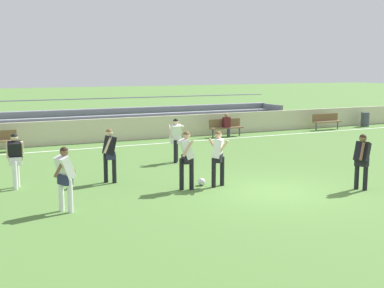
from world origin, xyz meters
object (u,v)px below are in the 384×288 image
object	(u,v)px
player_white_trailing_run	(187,155)
player_white_overlapping	(65,174)
player_white_wide_right	(218,154)
player_dark_pressing_high	(110,151)
spectator_seated	(227,123)
player_white_challenging	(176,137)
player_dark_on_ball	(15,156)
bench_near_wall_gap	(326,120)
trash_bin	(365,119)
soccer_ball	(202,182)
player_dark_deep_cover	(362,157)
bench_near_bin	(226,126)
bleacher_stand	(142,120)

from	to	relation	value
player_white_trailing_run	player_white_overlapping	xyz separation A→B (m)	(-3.63, -0.75, -0.06)
player_white_wide_right	player_dark_pressing_high	world-z (taller)	player_dark_pressing_high
spectator_seated	player_dark_pressing_high	size ratio (longest dim) A/B	0.73
player_white_challenging	player_dark_on_ball	world-z (taller)	player_white_challenging
bench_near_wall_gap	trash_bin	xyz separation A→B (m)	(3.16, 0.21, -0.12)
player_white_trailing_run	soccer_ball	xyz separation A→B (m)	(0.63, 0.27, -0.91)
player_white_wide_right	soccer_ball	size ratio (longest dim) A/B	7.54
player_white_trailing_run	player_white_challenging	xyz separation A→B (m)	(1.52, 4.06, -0.05)
player_white_challenging	player_dark_pressing_high	bearing A→B (deg)	-145.63
player_white_challenging	player_dark_deep_cover	size ratio (longest dim) A/B	1.01
player_white_overlapping	player_dark_pressing_high	world-z (taller)	player_dark_pressing_high
bench_near_bin	player_dark_deep_cover	xyz separation A→B (m)	(-2.28, -11.68, 0.41)
trash_bin	soccer_ball	distance (m)	18.46
bleacher_stand	spectator_seated	xyz separation A→B (m)	(3.37, -3.17, -0.05)
player_dark_deep_cover	soccer_ball	size ratio (longest dim) A/B	7.36
trash_bin	player_white_wide_right	distance (m)	18.31
bench_near_wall_gap	player_dark_deep_cover	bearing A→B (deg)	-127.17
bench_near_bin	player_dark_deep_cover	distance (m)	11.91
player_white_overlapping	player_dark_on_ball	size ratio (longest dim) A/B	1.00
trash_bin	player_dark_pressing_high	size ratio (longest dim) A/B	0.51
player_white_wide_right	player_white_overlapping	xyz separation A→B (m)	(-4.64, -0.70, -0.03)
bench_near_bin	player_white_wide_right	bearing A→B (deg)	-121.29
player_white_overlapping	player_dark_on_ball	bearing A→B (deg)	103.42
bench_near_bin	player_white_trailing_run	size ratio (longest dim) A/B	1.06
player_white_challenging	player_dark_pressing_high	xyz separation A→B (m)	(-3.22, -2.20, 0.02)
spectator_seated	player_white_overlapping	distance (m)	14.49
bleacher_stand	player_dark_deep_cover	distance (m)	14.77
spectator_seated	player_dark_deep_cover	distance (m)	11.79
player_white_trailing_run	player_dark_deep_cover	distance (m)	5.02
trash_bin	spectator_seated	xyz separation A→B (m)	(-9.74, -0.33, 0.28)
player_dark_pressing_high	soccer_ball	xyz separation A→B (m)	(2.33, -1.58, -0.88)
player_white_challenging	soccer_ball	bearing A→B (deg)	-103.22
bleacher_stand	player_white_wide_right	world-z (taller)	bleacher_stand
player_white_overlapping	soccer_ball	bearing A→B (deg)	13.47
player_white_challenging	player_dark_deep_cover	distance (m)	6.96
trash_bin	bench_near_bin	bearing A→B (deg)	-178.74
player_white_overlapping	player_dark_deep_cover	world-z (taller)	player_dark_deep_cover
bleacher_stand	player_dark_pressing_high	distance (m)	11.81
player_dark_on_ball	player_dark_deep_cover	size ratio (longest dim) A/B	1.00
player_white_challenging	player_white_overlapping	xyz separation A→B (m)	(-5.15, -4.81, -0.01)
bench_near_bin	player_white_challenging	xyz separation A→B (m)	(-5.26, -5.39, 0.42)
soccer_ball	player_white_overlapping	bearing A→B (deg)	-166.53
bleacher_stand	bench_near_bin	size ratio (longest dim) A/B	9.31
spectator_seated	player_white_wide_right	world-z (taller)	player_white_wide_right
trash_bin	player_white_trailing_run	bearing A→B (deg)	-149.68
spectator_seated	player_dark_deep_cover	bearing A→B (deg)	-101.15
spectator_seated	player_dark_pressing_high	bearing A→B (deg)	-138.60
bleacher_stand	trash_bin	size ratio (longest dim) A/B	19.80
bench_near_bin	player_white_wide_right	size ratio (longest dim) A/B	1.09
player_white_trailing_run	player_white_wide_right	world-z (taller)	player_white_trailing_run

